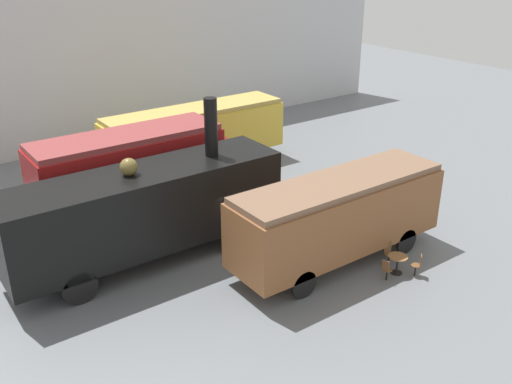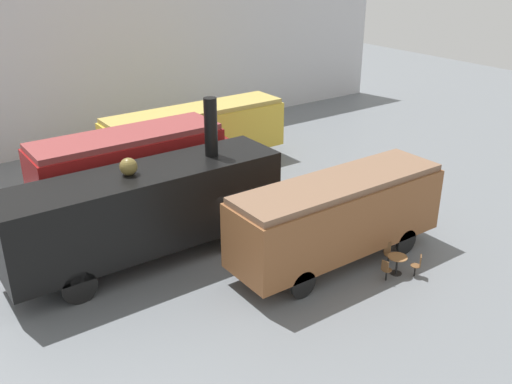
% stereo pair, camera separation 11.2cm
% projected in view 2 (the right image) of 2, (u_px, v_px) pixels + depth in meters
% --- Properties ---
extents(ground_plane, '(80.00, 80.00, 0.00)m').
position_uv_depth(ground_plane, '(242.00, 244.00, 23.10)').
color(ground_plane, slate).
extents(backdrop_wall, '(44.00, 0.15, 9.00)m').
position_uv_depth(backdrop_wall, '(91.00, 69.00, 32.77)').
color(backdrop_wall, silver).
rests_on(backdrop_wall, ground_plane).
extents(passenger_coach_vintage, '(9.86, 2.41, 3.36)m').
position_uv_depth(passenger_coach_vintage, '(196.00, 133.00, 29.97)').
color(passenger_coach_vintage, gold).
rests_on(passenger_coach_vintage, ground_plane).
extents(streamlined_locomotive, '(9.78, 2.57, 4.02)m').
position_uv_depth(streamlined_locomotive, '(144.00, 166.00, 24.46)').
color(streamlined_locomotive, maroon).
rests_on(streamlined_locomotive, ground_plane).
extents(steam_locomotive, '(10.56, 2.65, 5.94)m').
position_uv_depth(steam_locomotive, '(146.00, 207.00, 21.09)').
color(steam_locomotive, black).
rests_on(steam_locomotive, ground_plane).
extents(passenger_coach_wooden, '(8.70, 2.51, 3.36)m').
position_uv_depth(passenger_coach_wooden, '(338.00, 214.00, 21.12)').
color(passenger_coach_wooden, brown).
rests_on(passenger_coach_wooden, ground_plane).
extents(cafe_table_near, '(0.72, 0.72, 0.71)m').
position_uv_depth(cafe_table_near, '(397.00, 261.00, 20.87)').
color(cafe_table_near, black).
rests_on(cafe_table_near, ground_plane).
extents(cafe_chair_0, '(0.40, 0.41, 0.87)m').
position_uv_depth(cafe_chair_0, '(418.00, 264.00, 20.70)').
color(cafe_chair_0, black).
rests_on(cafe_chair_0, ground_plane).
extents(cafe_chair_1, '(0.38, 0.39, 0.87)m').
position_uv_depth(cafe_chair_1, '(388.00, 252.00, 21.52)').
color(cafe_chair_1, black).
rests_on(cafe_chair_1, ground_plane).
extents(cafe_chair_2, '(0.37, 0.36, 0.87)m').
position_uv_depth(cafe_chair_2, '(386.00, 269.00, 20.40)').
color(cafe_chair_2, black).
rests_on(cafe_chair_2, ground_plane).
extents(visitor_person, '(0.34, 0.34, 1.76)m').
position_uv_depth(visitor_person, '(281.00, 231.00, 22.12)').
color(visitor_person, '#262633').
rests_on(visitor_person, ground_plane).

